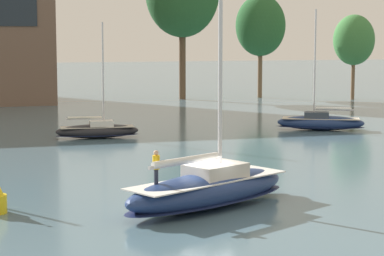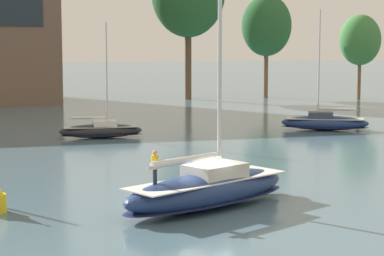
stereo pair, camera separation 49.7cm
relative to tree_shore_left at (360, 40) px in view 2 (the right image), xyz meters
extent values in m
plane|color=slate|center=(-36.46, -54.90, -7.82)|extent=(400.00, 400.00, 0.00)
cylinder|color=brown|center=(0.00, 0.00, -4.81)|extent=(0.48, 0.48, 6.03)
ellipsoid|color=#3D7A3D|center=(0.00, 0.00, 0.03)|extent=(5.43, 5.43, 6.63)
cylinder|color=brown|center=(-21.64, 6.49, -2.40)|extent=(0.87, 0.87, 10.85)
cylinder|color=brown|center=(-10.81, 6.09, -4.07)|extent=(0.60, 0.60, 7.50)
ellipsoid|color=#285B2D|center=(-10.81, 6.09, 1.95)|extent=(6.75, 6.75, 8.25)
ellipsoid|color=navy|center=(-36.46, -54.90, -6.94)|extent=(10.46, 7.43, 1.75)
ellipsoid|color=#19234C|center=(-36.46, -54.90, -7.43)|extent=(10.56, 7.51, 0.21)
cube|color=silver|center=(-36.46, -54.90, -6.43)|extent=(9.15, 6.44, 0.06)
cube|color=beige|center=(-36.01, -54.66, -6.04)|extent=(3.50, 3.15, 0.72)
cylinder|color=silver|center=(-35.74, -54.51, 0.05)|extent=(0.21, 0.21, 12.90)
cylinder|color=silver|center=(-37.78, -55.61, -5.37)|extent=(4.17, 2.35, 0.18)
cylinder|color=white|center=(-37.78, -55.61, -5.25)|extent=(3.81, 2.23, 0.28)
cylinder|color=#232838|center=(-39.36, -56.06, -5.98)|extent=(0.27, 0.27, 0.85)
cylinder|color=gold|center=(-39.36, -56.06, -5.23)|extent=(0.46, 0.46, 0.65)
sphere|color=tan|center=(-39.36, -56.06, -4.78)|extent=(0.24, 0.24, 0.24)
ellipsoid|color=#232328|center=(-38.11, -28.38, -7.24)|extent=(6.97, 2.31, 1.17)
ellipsoid|color=#19234C|center=(-38.11, -28.38, -7.56)|extent=(7.04, 2.34, 0.14)
cube|color=#BCB7A8|center=(-38.11, -28.38, -6.89)|extent=(6.13, 1.96, 0.06)
cube|color=silver|center=(-37.77, -28.40, -6.62)|extent=(2.00, 1.45, 0.48)
cylinder|color=silver|center=(-37.57, -28.41, -2.56)|extent=(0.14, 0.14, 8.59)
cylinder|color=silver|center=(-39.11, -28.32, -6.17)|extent=(3.09, 0.29, 0.12)
cylinder|color=silver|center=(-39.11, -28.32, -6.09)|extent=(2.79, 0.35, 0.19)
ellipsoid|color=navy|center=(-17.98, -28.48, -7.16)|extent=(7.96, 5.16, 1.32)
ellipsoid|color=#19234C|center=(-17.98, -28.48, -7.52)|extent=(8.04, 5.21, 0.16)
cube|color=beige|center=(-17.98, -28.48, -6.77)|extent=(6.97, 4.46, 0.06)
cube|color=#333D4C|center=(-18.33, -28.32, -6.47)|extent=(2.60, 2.27, 0.54)
cylinder|color=silver|center=(-18.54, -28.22, -1.90)|extent=(0.15, 0.15, 9.69)
cylinder|color=silver|center=(-16.95, -28.94, -5.97)|extent=(3.23, 1.55, 0.13)
cylinder|color=white|center=(-16.95, -28.94, -5.87)|extent=(2.95, 1.48, 0.21)
camera|label=1|loc=(-46.92, -89.71, 0.68)|focal=70.00mm
camera|label=2|loc=(-46.44, -89.84, 0.68)|focal=70.00mm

